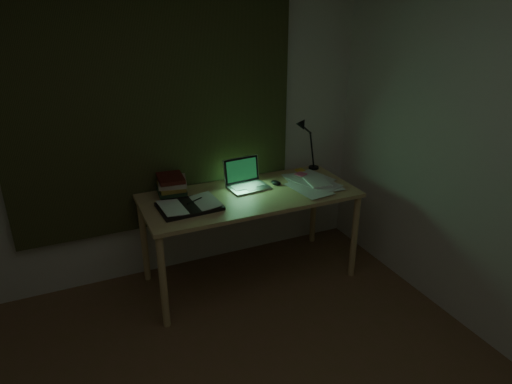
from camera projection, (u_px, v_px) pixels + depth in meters
wall_back at (154, 127)px, 3.48m from camera, size 3.50×0.00×2.50m
curtain at (153, 101)px, 3.37m from camera, size 2.20×0.06×2.00m
desk at (250, 237)px, 3.68m from camera, size 1.66×0.73×0.76m
laptop at (249, 175)px, 3.59m from camera, size 0.34×0.38×0.22m
open_textbook at (189, 206)px, 3.29m from camera, size 0.45×0.33×0.04m
book_stack at (172, 185)px, 3.47m from camera, size 0.22×0.26×0.17m
loose_papers at (310, 183)px, 3.71m from camera, size 0.49×0.50×0.02m
mouse at (276, 183)px, 3.69m from camera, size 0.08×0.11×0.03m
sticky_yellow at (300, 170)px, 3.99m from camera, size 0.07×0.07×0.01m
sticky_pink at (301, 175)px, 3.89m from camera, size 0.10×0.10×0.02m
desk_lamp at (315, 142)px, 3.96m from camera, size 0.34×0.28×0.48m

